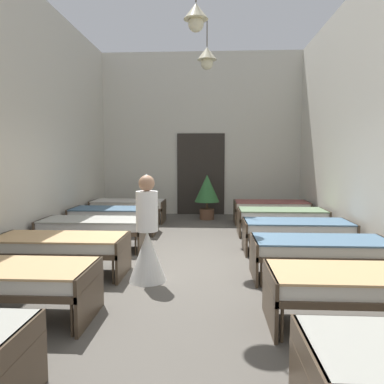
{
  "coord_description": "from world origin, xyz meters",
  "views": [
    {
      "loc": [
        0.34,
        -5.94,
        1.72
      ],
      "look_at": [
        0.0,
        0.3,
        1.12
      ],
      "focal_mm": 34.86,
      "sensor_mm": 36.0,
      "label": 1
    }
  ],
  "objects": [
    {
      "name": "potted_plant",
      "position": [
        0.2,
        4.23,
        0.77
      ],
      "size": [
        0.68,
        0.68,
        1.23
      ],
      "color": "brown",
      "rests_on": "ground"
    },
    {
      "name": "nurse_near_aisle",
      "position": [
        -0.55,
        -0.94,
        0.53
      ],
      "size": [
        0.52,
        0.52,
        1.49
      ],
      "rotation": [
        0.0,
        0.0,
        3.84
      ],
      "color": "white",
      "rests_on": "ground"
    },
    {
      "name": "bed_right_row_4",
      "position": [
        1.86,
        2.22,
        0.44
      ],
      "size": [
        1.9,
        0.84,
        0.57
      ],
      "color": "#473828",
      "rests_on": "ground"
    },
    {
      "name": "bed_right_row_2",
      "position": [
        1.86,
        -0.74,
        0.44
      ],
      "size": [
        1.9,
        0.84,
        0.57
      ],
      "color": "#473828",
      "rests_on": "ground"
    },
    {
      "name": "bed_left_row_3",
      "position": [
        -1.86,
        0.74,
        0.44
      ],
      "size": [
        1.9,
        0.84,
        0.57
      ],
      "color": "#473828",
      "rests_on": "ground"
    },
    {
      "name": "bed_right_row_3",
      "position": [
        1.86,
        0.74,
        0.44
      ],
      "size": [
        1.9,
        0.84,
        0.57
      ],
      "color": "#473828",
      "rests_on": "ground"
    },
    {
      "name": "bed_left_row_4",
      "position": [
        -1.86,
        2.22,
        0.44
      ],
      "size": [
        1.9,
        0.84,
        0.57
      ],
      "color": "#473828",
      "rests_on": "ground"
    },
    {
      "name": "bed_left_row_1",
      "position": [
        -1.86,
        -2.22,
        0.44
      ],
      "size": [
        1.9,
        0.84,
        0.57
      ],
      "color": "#473828",
      "rests_on": "ground"
    },
    {
      "name": "bed_left_row_2",
      "position": [
        -1.86,
        -0.74,
        0.44
      ],
      "size": [
        1.9,
        0.84,
        0.57
      ],
      "color": "#473828",
      "rests_on": "ground"
    },
    {
      "name": "bed_right_row_5",
      "position": [
        1.86,
        3.7,
        0.44
      ],
      "size": [
        1.9,
        0.84,
        0.57
      ],
      "color": "#473828",
      "rests_on": "ground"
    },
    {
      "name": "room_shell",
      "position": [
        -0.0,
        1.23,
        2.39
      ],
      "size": [
        6.22,
        10.49,
        4.76
      ],
      "color": "beige",
      "rests_on": "ground"
    },
    {
      "name": "bed_left_row_5",
      "position": [
        -1.86,
        3.7,
        0.44
      ],
      "size": [
        1.9,
        0.84,
        0.57
      ],
      "color": "#473828",
      "rests_on": "ground"
    },
    {
      "name": "ground_plane",
      "position": [
        0.0,
        0.0,
        -0.05
      ],
      "size": [
        6.42,
        10.89,
        0.1
      ],
      "primitive_type": "cube",
      "color": "#59544C"
    },
    {
      "name": "bed_right_row_1",
      "position": [
        1.86,
        -2.22,
        0.44
      ],
      "size": [
        1.9,
        0.84,
        0.57
      ],
      "color": "#473828",
      "rests_on": "ground"
    }
  ]
}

